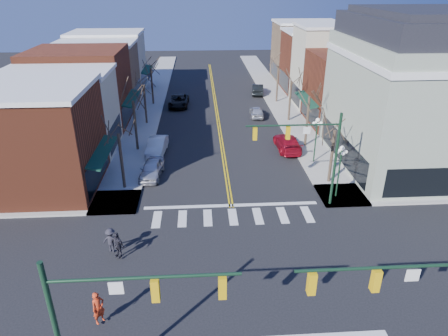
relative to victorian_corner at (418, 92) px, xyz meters
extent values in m
plane|color=black|center=(-16.50, -14.50, -6.66)|extent=(160.00, 160.00, 0.00)
cube|color=#9E9B93|center=(-25.25, 5.50, -6.58)|extent=(3.50, 70.00, 0.15)
cube|color=#9E9B93|center=(-7.75, 5.50, -6.58)|extent=(3.50, 70.00, 0.15)
cube|color=maroon|center=(-32.00, -2.75, -2.66)|extent=(10.00, 8.50, 8.00)
cube|color=beige|center=(-32.00, 5.00, -2.91)|extent=(10.00, 7.00, 7.50)
cube|color=maroon|center=(-32.00, 13.00, -2.41)|extent=(10.00, 9.00, 8.50)
cube|color=#8B6C4C|center=(-32.00, 21.25, -2.76)|extent=(10.00, 7.50, 7.80)
cube|color=beige|center=(-32.00, 29.00, -2.56)|extent=(10.00, 8.00, 8.20)
cube|color=maroon|center=(-1.00, 11.25, -2.66)|extent=(10.00, 8.50, 8.00)
cube|color=beige|center=(-1.00, 19.00, -1.66)|extent=(10.00, 7.00, 10.00)
cube|color=maroon|center=(-1.00, 26.50, -2.41)|extent=(10.00, 8.00, 8.50)
cube|color=#8B6C4C|center=(-1.00, 34.50, -2.16)|extent=(10.00, 8.00, 9.00)
cube|color=#959F8A|center=(0.00, 0.00, -1.16)|extent=(12.00, 14.00, 11.00)
cube|color=white|center=(0.00, 0.00, 2.94)|extent=(12.25, 14.25, 0.50)
cube|color=black|center=(0.00, 0.00, 5.24)|extent=(11.40, 13.40, 1.80)
cube|color=black|center=(0.00, 0.00, 6.34)|extent=(9.80, 11.80, 0.60)
cylinder|color=#14331E|center=(-20.65, -21.90, -0.26)|extent=(6.50, 0.12, 0.12)
cube|color=gold|center=(-20.33, -21.90, -0.81)|extent=(0.28, 0.28, 0.90)
cube|color=gold|center=(-18.05, -21.90, -0.81)|extent=(0.28, 0.28, 0.90)
cylinder|color=#14331E|center=(-12.35, -21.90, -0.26)|extent=(6.50, 0.12, 0.12)
cube|color=gold|center=(-12.68, -21.90, -0.81)|extent=(0.28, 0.28, 0.90)
cube|color=gold|center=(-14.95, -21.90, -0.81)|extent=(0.28, 0.28, 0.90)
cylinder|color=#14331E|center=(-9.10, -7.10, -3.06)|extent=(0.20, 0.20, 7.20)
cylinder|color=#14331E|center=(-12.35, -7.10, -0.26)|extent=(6.50, 0.12, 0.12)
cube|color=gold|center=(-12.68, -7.10, -0.81)|extent=(0.28, 0.28, 0.90)
cube|color=gold|center=(-14.95, -7.10, -0.81)|extent=(0.28, 0.28, 0.90)
cylinder|color=#14331E|center=(-8.30, -6.00, -4.66)|extent=(0.12, 0.12, 4.00)
sphere|color=white|center=(-8.30, -6.00, -2.51)|extent=(0.36, 0.36, 0.36)
cylinder|color=#14331E|center=(-8.30, 0.50, -4.66)|extent=(0.12, 0.12, 4.00)
sphere|color=white|center=(-8.30, 0.50, -2.51)|extent=(0.36, 0.36, 0.36)
cylinder|color=#382B21|center=(-24.90, -3.50, -4.28)|extent=(0.24, 0.24, 4.76)
cylinder|color=#382B21|center=(-24.90, 4.50, -4.14)|extent=(0.24, 0.24, 5.04)
cylinder|color=#382B21|center=(-24.90, 12.50, -4.38)|extent=(0.24, 0.24, 4.55)
cylinder|color=#382B21|center=(-24.90, 20.50, -4.21)|extent=(0.24, 0.24, 4.90)
cylinder|color=#382B21|center=(-8.10, -3.50, -4.35)|extent=(0.24, 0.24, 4.62)
cylinder|color=#382B21|center=(-8.10, 4.50, -4.07)|extent=(0.24, 0.24, 5.18)
cylinder|color=#382B21|center=(-8.10, 12.50, -4.24)|extent=(0.24, 0.24, 4.83)
cylinder|color=#382B21|center=(-8.10, 20.50, -4.17)|extent=(0.24, 0.24, 4.97)
imported|color=silver|center=(-22.90, -1.42, -5.95)|extent=(2.09, 4.31, 1.42)
imported|color=silver|center=(-22.90, 3.66, -5.91)|extent=(1.97, 4.66, 1.50)
imported|color=black|center=(-21.41, 19.47, -5.93)|extent=(2.71, 5.38, 1.46)
imported|color=maroon|center=(-10.10, 3.76, -5.91)|extent=(2.17, 5.20, 1.50)
imported|color=silver|center=(-11.70, 14.35, -6.00)|extent=(1.78, 3.96, 1.32)
imported|color=black|center=(-10.10, 24.97, -5.91)|extent=(2.15, 4.69, 1.49)
imported|color=red|center=(-23.80, -17.63, -5.62)|extent=(0.75, 0.76, 1.78)
imported|color=#22212A|center=(-23.80, -12.52, -5.66)|extent=(1.06, 0.90, 1.70)
imported|color=#222029|center=(-24.28, -11.99, -5.69)|extent=(1.14, 0.77, 1.64)
camera|label=1|loc=(-18.66, -32.45, 8.72)|focal=32.00mm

